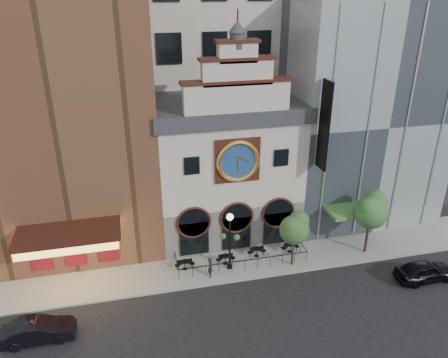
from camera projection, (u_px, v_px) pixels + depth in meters
ground at (249, 280)px, 34.01m from camera, size 120.00×120.00×0.00m
sidewalk at (241, 261)px, 36.19m from camera, size 44.00×5.00×0.15m
clock_building at (226, 164)px, 38.13m from camera, size 12.60×8.78×18.65m
theater_building at (62, 100)px, 34.84m from camera, size 14.00×15.60×25.00m
retail_building at (354, 109)px, 41.31m from camera, size 14.00×14.40×20.00m
cafe_railing at (241, 256)px, 35.97m from camera, size 10.60×2.60×0.90m
bistro_0 at (185, 264)px, 34.89m from camera, size 1.58×0.68×0.90m
bistro_1 at (226, 259)px, 35.60m from camera, size 1.58×0.68×0.90m
bistro_2 at (257, 251)px, 36.55m from camera, size 1.58×0.68×0.90m
bistro_3 at (290, 247)px, 37.12m from camera, size 1.58×0.68×0.90m
car_right at (425, 271)px, 33.81m from camera, size 4.75×1.96×1.61m
car_left at (38, 331)px, 28.13m from camera, size 4.64×1.68×1.52m
pedestrian at (211, 267)px, 33.91m from camera, size 0.56×0.71×1.71m
lamppost at (230, 235)px, 33.94m from camera, size 1.52×0.92×4.99m
tree_left at (295, 228)px, 34.28m from camera, size 2.45×2.36×4.72m
tree_right at (372, 209)px, 35.72m from camera, size 2.88×2.77×5.54m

